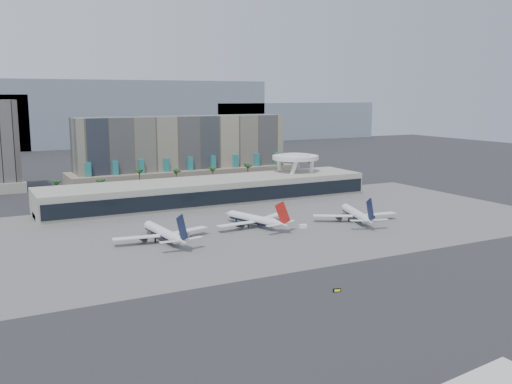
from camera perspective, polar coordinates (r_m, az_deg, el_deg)
name	(u,v)px	position (r m, az deg, el deg)	size (l,w,h in m)	color
ground	(334,255)	(199.84, 7.80, -6.30)	(900.00, 900.00, 0.00)	#232326
apron_pad	(260,224)	(245.26, 0.36, -3.20)	(260.00, 130.00, 0.06)	#5B5B59
mountain_ridge	(103,118)	(642.19, -15.04, 7.16)	(680.00, 60.00, 70.00)	gray
hotel	(184,157)	(354.49, -7.26, 3.48)	(140.00, 30.00, 42.00)	gray
terminal	(210,190)	(292.69, -4.66, 0.18)	(170.00, 32.50, 14.50)	#B8B1A1
saucer_structure	(295,160)	(321.40, 3.96, 3.19)	(26.00, 26.00, 21.89)	white
palm_row	(197,173)	(326.91, -5.94, 1.87)	(157.80, 2.80, 13.10)	brown
airliner_left	(163,233)	(218.04, -9.24, -4.04)	(38.44, 39.70, 13.70)	white
airliner_centre	(255,219)	(238.86, -0.15, -2.74)	(35.60, 36.86, 13.12)	white
airliner_right	(356,214)	(252.68, 9.99, -2.18)	(36.60, 37.89, 13.51)	white
service_vehicle_a	(184,235)	(223.97, -7.23, -4.28)	(3.95, 1.93, 1.93)	white
service_vehicle_b	(303,226)	(238.20, 4.71, -3.43)	(3.03, 1.73, 1.56)	white
taxiway_sign	(337,290)	(164.13, 8.10, -9.70)	(2.36, 0.88, 1.07)	black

